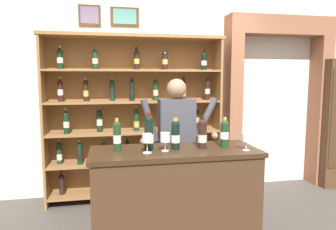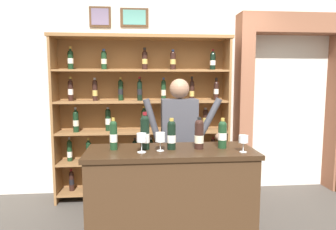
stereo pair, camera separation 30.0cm
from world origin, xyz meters
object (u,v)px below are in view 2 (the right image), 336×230
object	(u,v)px
tasting_bottle_rosso	(113,135)
wine_glass_spare	(142,139)
tasting_bottle_vin_santo	(172,134)
tasting_counter	(171,203)
wine_shelf	(143,114)
tasting_bottle_riserva	(145,132)
tasting_bottle_prosecco	(222,134)
wine_glass_right	(243,140)
wine_glass_left	(160,138)
tasting_bottle_super_tuscan	(199,134)
shopkeeper	(179,136)

from	to	relation	value
tasting_bottle_rosso	wine_glass_spare	bearing A→B (deg)	-27.13
tasting_bottle_vin_santo	wine_glass_spare	size ratio (longest dim) A/B	1.67
tasting_counter	tasting_bottle_rosso	bearing A→B (deg)	175.34
wine_shelf	wine_glass_spare	bearing A→B (deg)	-90.87
tasting_bottle_riserva	tasting_bottle_vin_santo	xyz separation A→B (m)	(0.23, -0.02, -0.02)
tasting_bottle_riserva	tasting_bottle_prosecco	world-z (taller)	tasting_bottle_riserva
tasting_bottle_riserva	tasting_bottle_prosecco	size ratio (longest dim) A/B	1.22
tasting_counter	tasting_bottle_prosecco	world-z (taller)	tasting_bottle_prosecco
tasting_counter	wine_glass_spare	distance (m)	0.66
tasting_bottle_prosecco	tasting_bottle_vin_santo	bearing A→B (deg)	-179.02
tasting_bottle_vin_santo	wine_glass_spare	world-z (taller)	tasting_bottle_vin_santo
tasting_bottle_prosecco	wine_glass_right	distance (m)	0.22
tasting_bottle_riserva	wine_glass_left	distance (m)	0.15
tasting_bottle_vin_santo	wine_glass_right	size ratio (longest dim) A/B	1.89
tasting_bottle_rosso	tasting_bottle_vin_santo	world-z (taller)	tasting_bottle_rosso
tasting_bottle_riserva	tasting_bottle_super_tuscan	xyz separation A→B (m)	(0.48, -0.02, -0.02)
tasting_bottle_rosso	tasting_bottle_vin_santo	bearing A→B (deg)	-3.62
tasting_bottle_rosso	tasting_bottle_riserva	xyz separation A→B (m)	(0.27, -0.01, 0.02)
shopkeeper	wine_glass_spare	distance (m)	0.84
shopkeeper	wine_glass_left	xyz separation A→B (m)	(-0.25, -0.68, 0.11)
tasting_counter	wine_glass_spare	world-z (taller)	wine_glass_spare
wine_shelf	tasting_bottle_riserva	size ratio (longest dim) A/B	6.96
tasting_bottle_riserva	wine_glass_spare	bearing A→B (deg)	-104.89
wine_glass_spare	wine_glass_right	bearing A→B (deg)	-4.64
tasting_counter	wine_glass_left	world-z (taller)	wine_glass_left
wine_shelf	wine_glass_spare	xyz separation A→B (m)	(-0.02, -1.49, -0.03)
wine_glass_left	tasting_bottle_riserva	bearing A→B (deg)	150.12
tasting_bottle_prosecco	tasting_bottle_rosso	bearing A→B (deg)	178.56
tasting_bottle_prosecco	wine_glass_spare	distance (m)	0.72
tasting_bottle_rosso	tasting_bottle_riserva	bearing A→B (deg)	-2.12
wine_glass_right	wine_glass_left	xyz separation A→B (m)	(-0.69, 0.11, 0.01)
tasting_counter	tasting_bottle_prosecco	bearing A→B (deg)	2.01
tasting_bottle_riserva	tasting_bottle_super_tuscan	world-z (taller)	tasting_bottle_riserva
wine_shelf	tasting_bottle_super_tuscan	bearing A→B (deg)	-70.99
wine_shelf	tasting_bottle_prosecco	world-z (taller)	wine_shelf
tasting_bottle_vin_santo	tasting_bottle_prosecco	size ratio (longest dim) A/B	1.02
tasting_bottle_prosecco	wine_glass_right	size ratio (longest dim) A/B	1.86
wine_glass_left	tasting_bottle_vin_santo	bearing A→B (deg)	27.24
tasting_bottle_rosso	tasting_bottle_super_tuscan	size ratio (longest dim) A/B	1.00
tasting_bottle_prosecco	wine_glass_left	size ratio (longest dim) A/B	1.69
tasting_counter	tasting_bottle_super_tuscan	bearing A→B (deg)	1.76
tasting_counter	tasting_bottle_prosecco	xyz separation A→B (m)	(0.46, 0.02, 0.62)
tasting_bottle_rosso	wine_glass_spare	size ratio (longest dim) A/B	1.71
wine_glass_spare	wine_glass_right	distance (m)	0.85
tasting_counter	tasting_bottle_riserva	xyz separation A→B (m)	(-0.22, 0.03, 0.64)
tasting_bottle_riserva	tasting_bottle_vin_santo	distance (m)	0.23
wine_shelf	tasting_bottle_riserva	distance (m)	1.38
tasting_bottle_vin_santo	tasting_bottle_riserva	bearing A→B (deg)	174.63
wine_glass_spare	tasting_bottle_super_tuscan	bearing A→B (deg)	10.24
tasting_bottle_vin_santo	wine_glass_spare	bearing A→B (deg)	-160.60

